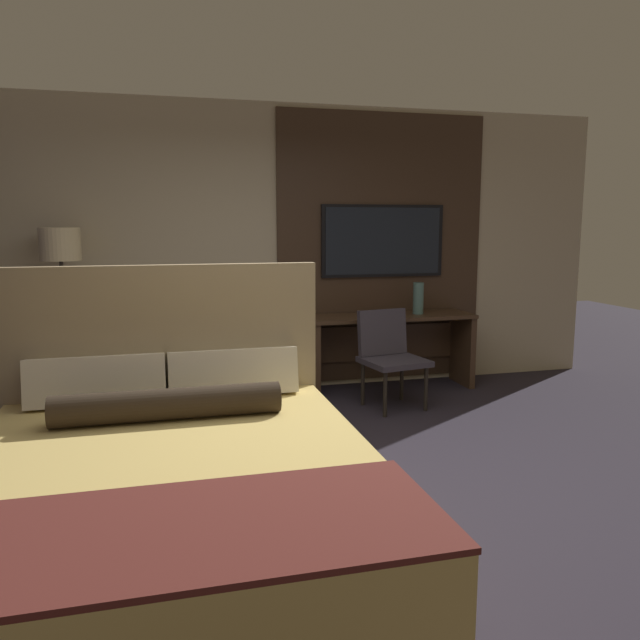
{
  "coord_description": "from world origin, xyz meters",
  "views": [
    {
      "loc": [
        -0.99,
        -3.48,
        1.66
      ],
      "look_at": [
        0.13,
        0.84,
        0.96
      ],
      "focal_mm": 35.0,
      "sensor_mm": 36.0,
      "label": 1
    }
  ],
  "objects_px": {
    "bed": "(173,500)",
    "desk": "(389,339)",
    "tv": "(383,241)",
    "desk_chair": "(389,350)",
    "floor_lamp": "(61,259)",
    "vase_tall": "(418,298)",
    "book": "(383,312)"
  },
  "relations": [
    {
      "from": "bed",
      "to": "desk_chair",
      "type": "relative_size",
      "value": 2.59
    },
    {
      "from": "floor_lamp",
      "to": "book",
      "type": "distance_m",
      "value": 3.03
    },
    {
      "from": "desk_chair",
      "to": "floor_lamp",
      "type": "distance_m",
      "value": 2.98
    },
    {
      "from": "bed",
      "to": "desk_chair",
      "type": "height_order",
      "value": "bed"
    },
    {
      "from": "bed",
      "to": "floor_lamp",
      "type": "height_order",
      "value": "floor_lamp"
    },
    {
      "from": "desk",
      "to": "book",
      "type": "xyz_separation_m",
      "value": [
        -0.06,
        0.03,
        0.26
      ]
    },
    {
      "from": "book",
      "to": "bed",
      "type": "bearing_deg",
      "value": -125.86
    },
    {
      "from": "bed",
      "to": "desk",
      "type": "distance_m",
      "value": 3.67
    },
    {
      "from": "desk",
      "to": "floor_lamp",
      "type": "xyz_separation_m",
      "value": [
        -3.03,
        -0.06,
        0.85
      ]
    },
    {
      "from": "floor_lamp",
      "to": "bed",
      "type": "bearing_deg",
      "value": -73.97
    },
    {
      "from": "bed",
      "to": "desk",
      "type": "height_order",
      "value": "bed"
    },
    {
      "from": "tv",
      "to": "bed",
      "type": "bearing_deg",
      "value": -125.03
    },
    {
      "from": "desk",
      "to": "tv",
      "type": "bearing_deg",
      "value": 90.0
    },
    {
      "from": "floor_lamp",
      "to": "vase_tall",
      "type": "xyz_separation_m",
      "value": [
        3.32,
        0.01,
        -0.44
      ]
    },
    {
      "from": "tv",
      "to": "floor_lamp",
      "type": "bearing_deg",
      "value": -175.04
    },
    {
      "from": "bed",
      "to": "book",
      "type": "xyz_separation_m",
      "value": [
        2.14,
        2.97,
        0.41
      ]
    },
    {
      "from": "vase_tall",
      "to": "book",
      "type": "xyz_separation_m",
      "value": [
        -0.35,
        0.08,
        -0.14
      ]
    },
    {
      "from": "floor_lamp",
      "to": "tv",
      "type": "bearing_deg",
      "value": 4.96
    },
    {
      "from": "bed",
      "to": "desk_chair",
      "type": "distance_m",
      "value": 3.09
    },
    {
      "from": "desk_chair",
      "to": "desk",
      "type": "bearing_deg",
      "value": 59.05
    },
    {
      "from": "floor_lamp",
      "to": "vase_tall",
      "type": "distance_m",
      "value": 3.35
    },
    {
      "from": "bed",
      "to": "tv",
      "type": "height_order",
      "value": "tv"
    },
    {
      "from": "desk_chair",
      "to": "vase_tall",
      "type": "xyz_separation_m",
      "value": [
        0.51,
        0.52,
        0.4
      ]
    },
    {
      "from": "bed",
      "to": "desk_chair",
      "type": "bearing_deg",
      "value": 49.95
    },
    {
      "from": "desk_chair",
      "to": "book",
      "type": "xyz_separation_m",
      "value": [
        0.16,
        0.61,
        0.26
      ]
    },
    {
      "from": "desk_chair",
      "to": "tv",
      "type": "bearing_deg",
      "value": 64.21
    },
    {
      "from": "desk",
      "to": "book",
      "type": "bearing_deg",
      "value": 147.86
    },
    {
      "from": "desk_chair",
      "to": "vase_tall",
      "type": "bearing_deg",
      "value": 35.69
    },
    {
      "from": "bed",
      "to": "desk",
      "type": "relative_size",
      "value": 1.36
    },
    {
      "from": "vase_tall",
      "to": "desk_chair",
      "type": "bearing_deg",
      "value": -134.07
    },
    {
      "from": "vase_tall",
      "to": "floor_lamp",
      "type": "bearing_deg",
      "value": -179.87
    },
    {
      "from": "tv",
      "to": "floor_lamp",
      "type": "height_order",
      "value": "tv"
    }
  ]
}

